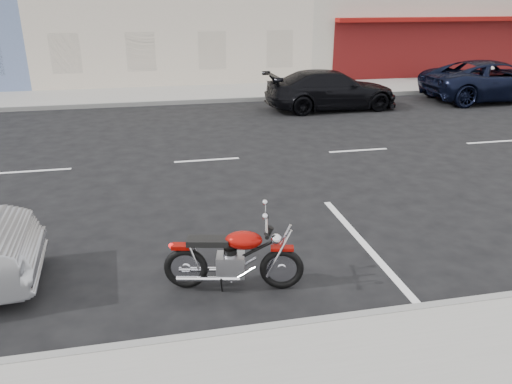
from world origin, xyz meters
TOP-DOWN VIEW (x-y plane):
  - ground at (0.00, 0.00)m, footprint 120.00×120.00m
  - sidewalk_far at (-5.00, 8.70)m, footprint 80.00×3.40m
  - curb_near at (-5.00, -7.00)m, footprint 80.00×0.12m
  - curb_far at (-5.00, 7.00)m, footprint 80.00×0.12m
  - fire_hydrant at (12.00, 8.50)m, footprint 0.20×0.20m
  - motorcycle at (-1.64, -6.00)m, footprint 1.90×0.74m
  - suv_far at (9.72, 5.33)m, footprint 5.42×2.51m
  - car_far at (3.06, 5.08)m, footprint 4.78×2.07m

SIDE VIEW (x-z plane):
  - ground at x=0.00m, z-range 0.00..0.00m
  - sidewalk_far at x=-5.00m, z-range 0.00..0.15m
  - curb_near at x=-5.00m, z-range 0.00..0.16m
  - curb_far at x=-5.00m, z-range 0.00..0.16m
  - motorcycle at x=-1.64m, z-range -0.04..0.92m
  - fire_hydrant at x=12.00m, z-range 0.17..0.89m
  - car_far at x=3.06m, z-range 0.00..1.37m
  - suv_far at x=9.72m, z-range 0.00..1.51m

